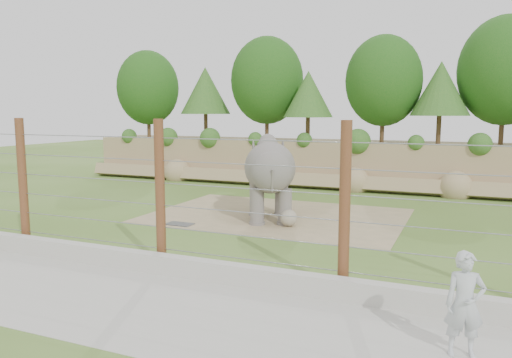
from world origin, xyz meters
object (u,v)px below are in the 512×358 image
at_px(barrier_fence, 160,194).
at_px(zookeeper, 465,304).
at_px(stone_ball, 289,218).
at_px(elephant, 270,180).

bearing_deg(barrier_fence, zookeeper, -16.16).
height_order(stone_ball, barrier_fence, barrier_fence).
bearing_deg(barrier_fence, elephant, 85.47).
height_order(elephant, stone_ball, elephant).
bearing_deg(elephant, barrier_fence, -119.24).
relative_size(stone_ball, barrier_fence, 0.03).
xyz_separation_m(elephant, zookeeper, (7.09, -8.84, -0.66)).
distance_m(stone_ball, zookeeper, 10.05).
bearing_deg(zookeeper, stone_ball, 112.78).
height_order(elephant, barrier_fence, barrier_fence).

